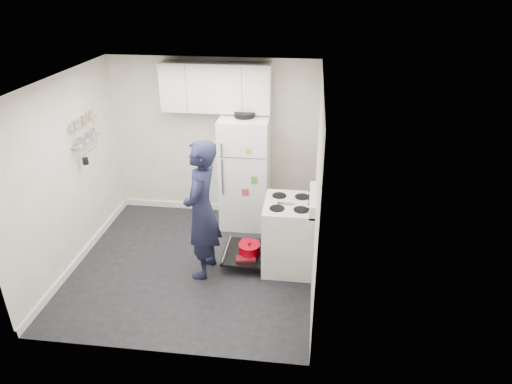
# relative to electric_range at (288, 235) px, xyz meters

# --- Properties ---
(room) EXTENTS (3.21, 3.21, 2.51)m
(room) POSITION_rel_electric_range_xyz_m (-1.29, -0.12, 0.74)
(room) COLOR black
(room) RESTS_ON ground
(electric_range) EXTENTS (0.66, 0.76, 1.10)m
(electric_range) POSITION_rel_electric_range_xyz_m (0.00, 0.00, 0.00)
(electric_range) COLOR silver
(electric_range) RESTS_ON ground
(open_oven_door) EXTENTS (0.55, 0.70, 0.23)m
(open_oven_door) POSITION_rel_electric_range_xyz_m (-0.55, -0.02, -0.28)
(open_oven_door) COLOR black
(open_oven_door) RESTS_ON ground
(refrigerator) EXTENTS (0.72, 0.74, 1.79)m
(refrigerator) POSITION_rel_electric_range_xyz_m (-0.72, 1.10, 0.40)
(refrigerator) COLOR white
(refrigerator) RESTS_ON ground
(upper_cabinets) EXTENTS (1.60, 0.33, 0.70)m
(upper_cabinets) POSITION_rel_electric_range_xyz_m (-1.16, 1.28, 1.63)
(upper_cabinets) COLOR silver
(upper_cabinets) RESTS_ON room
(wall_shelf_rack) EXTENTS (0.14, 0.60, 0.61)m
(wall_shelf_rack) POSITION_rel_electric_range_xyz_m (-2.78, 0.34, 1.21)
(wall_shelf_rack) COLOR #B2B2B7
(wall_shelf_rack) RESTS_ON room
(person) EXTENTS (0.50, 0.71, 1.85)m
(person) POSITION_rel_electric_range_xyz_m (-1.08, -0.28, 0.46)
(person) COLOR #161A33
(person) RESTS_ON ground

